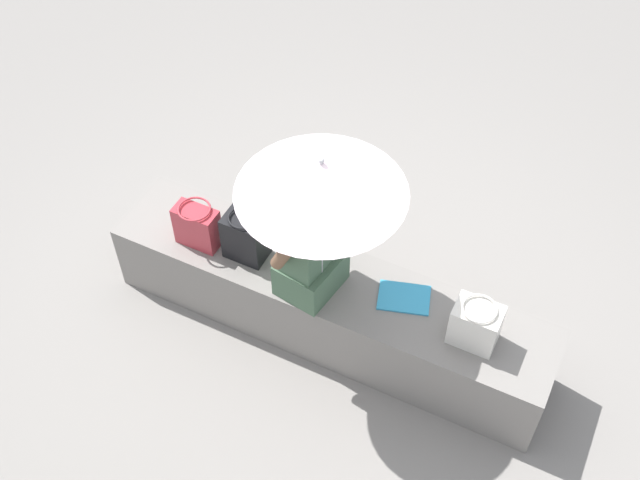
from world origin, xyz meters
name	(u,v)px	position (x,y,z in m)	size (l,w,h in m)	color
ground_plane	(328,328)	(0.00, 0.00, 0.00)	(14.00, 14.00, 0.00)	gray
stone_bench	(328,304)	(0.00, 0.00, 0.24)	(2.59, 0.52, 0.48)	gray
person_seated	(310,238)	(0.07, 0.08, 0.86)	(0.33, 0.49, 0.90)	#47664C
parasol	(321,178)	(-0.02, 0.13, 1.38)	(0.83, 0.83, 1.03)	#B7B7BC
handbag_black	(476,324)	(-0.84, 0.03, 0.61)	(0.24, 0.18, 0.27)	silver
tote_bag_canvas	(246,236)	(0.49, 0.04, 0.63)	(0.23, 0.18, 0.31)	black
shoulder_bag_spare	(197,226)	(0.79, 0.09, 0.61)	(0.25, 0.19, 0.28)	#B2333D
magazine	(404,298)	(-0.42, -0.06, 0.48)	(0.28, 0.20, 0.01)	#339ED1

